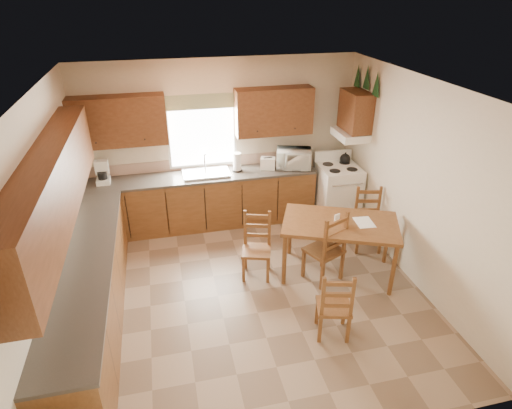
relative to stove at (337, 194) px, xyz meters
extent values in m
plane|color=#897056|center=(-1.88, -1.60, -0.49)|extent=(4.50, 4.50, 0.00)
plane|color=#935531|center=(-1.88, -1.60, 2.21)|extent=(4.50, 4.50, 0.00)
plane|color=beige|center=(-4.13, -1.60, 0.86)|extent=(4.50, 4.50, 0.00)
plane|color=beige|center=(0.37, -1.60, 0.86)|extent=(4.50, 4.50, 0.00)
plane|color=beige|center=(-1.88, 0.65, 0.86)|extent=(4.50, 4.50, 0.00)
plane|color=beige|center=(-1.88, -3.85, 0.86)|extent=(4.50, 4.50, 0.00)
cube|color=brown|center=(-2.25, 0.35, -0.05)|extent=(3.75, 0.60, 0.88)
cube|color=brown|center=(-3.83, -1.75, -0.05)|extent=(0.60, 3.60, 0.88)
cube|color=#433C36|center=(-2.25, 0.35, 0.41)|extent=(3.75, 0.63, 0.04)
cube|color=#433C36|center=(-3.83, -1.75, 0.41)|extent=(0.63, 3.60, 0.04)
cube|color=#A07F6A|center=(-2.25, 0.64, 0.52)|extent=(3.75, 0.01, 0.18)
cube|color=brown|center=(-3.43, 0.49, 1.37)|extent=(1.41, 0.33, 0.75)
cube|color=brown|center=(-1.02, 0.49, 1.37)|extent=(1.25, 0.33, 0.75)
cube|color=brown|center=(-3.96, -1.75, 1.37)|extent=(0.33, 3.60, 0.75)
cube|color=brown|center=(0.20, 0.05, 1.41)|extent=(0.33, 0.62, 0.62)
cube|color=white|center=(0.15, 0.05, 1.03)|extent=(0.44, 0.62, 0.12)
cube|color=white|center=(-2.18, 0.62, 1.06)|extent=(1.13, 0.02, 1.18)
cube|color=white|center=(-2.18, 0.62, 1.06)|extent=(1.05, 0.01, 1.10)
cube|color=#37562A|center=(-2.18, 0.59, 1.56)|extent=(1.19, 0.01, 0.24)
cube|color=silver|center=(-2.18, 0.35, 0.45)|extent=(0.75, 0.45, 0.04)
cone|color=#183D1A|center=(0.33, -0.27, 1.89)|extent=(0.22, 0.22, 0.36)
cone|color=#183D1A|center=(0.33, 0.05, 1.93)|extent=(0.22, 0.22, 0.36)
cone|color=#183D1A|center=(0.33, 0.37, 1.89)|extent=(0.22, 0.22, 0.36)
cube|color=white|center=(0.00, 0.00, 0.00)|extent=(0.67, 0.69, 0.97)
cube|color=white|center=(-3.78, 0.39, 0.61)|extent=(0.27, 0.30, 0.35)
cylinder|color=white|center=(-1.66, 0.39, 0.59)|extent=(0.15, 0.15, 0.31)
cube|color=white|center=(-1.14, 0.35, 0.53)|extent=(0.28, 0.22, 0.20)
imported|color=white|center=(-0.70, 0.32, 0.59)|extent=(0.61, 0.52, 0.32)
cube|color=brown|center=(-0.59, -1.45, -0.07)|extent=(1.76, 1.41, 0.82)
cube|color=brown|center=(-1.11, -2.56, -0.03)|extent=(0.46, 0.45, 0.91)
cube|color=brown|center=(-0.83, -1.53, 0.04)|extent=(0.58, 0.57, 1.06)
cube|color=brown|center=(-1.72, -1.26, -0.01)|extent=(0.49, 0.48, 0.94)
cube|color=brown|center=(0.11, -0.95, 0.00)|extent=(0.48, 0.47, 0.97)
cube|color=white|center=(-0.28, -1.53, 0.34)|extent=(0.26, 0.33, 0.00)
cube|color=white|center=(-0.63, -1.42, 0.39)|extent=(0.08, 0.04, 0.11)
camera|label=1|loc=(-2.85, -6.07, 3.22)|focal=30.00mm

